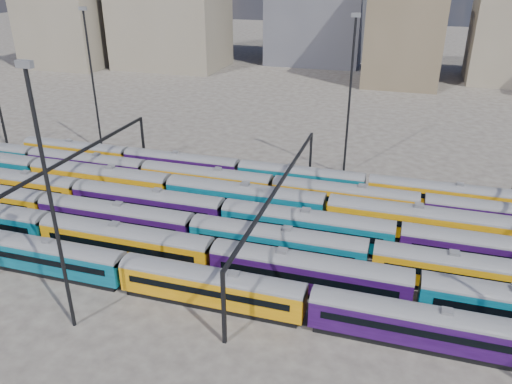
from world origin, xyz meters
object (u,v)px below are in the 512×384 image
(rake_0, at_px, (308,301))
(mast_2, at_px, (50,197))
(rake_1, at_px, (309,270))
(rake_2, at_px, (277,241))

(rake_0, relative_size, mast_2, 4.70)
(rake_0, relative_size, rake_1, 0.79)
(rake_1, bearing_deg, rake_2, 133.73)
(rake_0, xyz_separation_m, mast_2, (-21.82, -7.00, 11.38))
(rake_1, bearing_deg, mast_2, -150.10)
(rake_0, height_order, mast_2, mast_2)
(mast_2, bearing_deg, rake_1, 29.90)
(rake_2, bearing_deg, mast_2, -133.41)
(rake_2, bearing_deg, rake_1, -46.27)
(rake_0, xyz_separation_m, rake_1, (-0.95, 5.00, 0.23))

